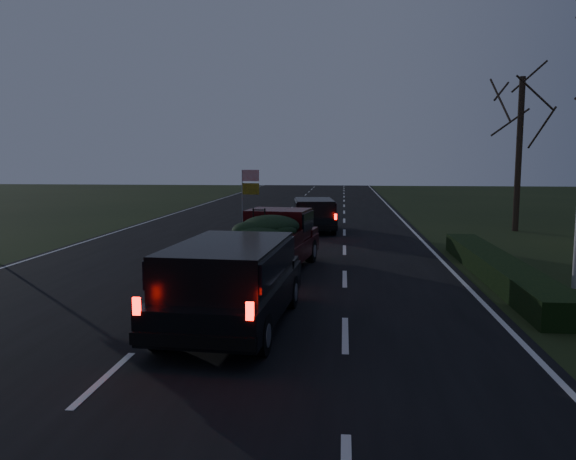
# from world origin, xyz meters

# --- Properties ---
(ground) EXTENTS (120.00, 120.00, 0.00)m
(ground) POSITION_xyz_m (0.00, 0.00, 0.00)
(ground) COLOR black
(ground) RESTS_ON ground
(road_asphalt) EXTENTS (14.00, 120.00, 0.02)m
(road_asphalt) POSITION_xyz_m (0.00, 0.00, 0.01)
(road_asphalt) COLOR black
(road_asphalt) RESTS_ON ground
(hedge_row) EXTENTS (1.00, 10.00, 0.60)m
(hedge_row) POSITION_xyz_m (7.80, 3.00, 0.30)
(hedge_row) COLOR black
(hedge_row) RESTS_ON ground
(bare_tree_far) EXTENTS (3.60, 3.60, 7.00)m
(bare_tree_far) POSITION_xyz_m (11.50, 14.00, 5.23)
(bare_tree_far) COLOR black
(bare_tree_far) RESTS_ON ground
(pickup_truck) EXTENTS (2.63, 5.31, 2.67)m
(pickup_truck) POSITION_xyz_m (1.43, 3.48, 1.00)
(pickup_truck) COLOR #3D080B
(pickup_truck) RESTS_ON ground
(lead_suv) EXTENTS (2.24, 4.40, 1.21)m
(lead_suv) POSITION_xyz_m (2.20, 12.84, 0.92)
(lead_suv) COLOR black
(lead_suv) RESTS_ON ground
(rear_suv) EXTENTS (2.33, 4.95, 1.39)m
(rear_suv) POSITION_xyz_m (1.39, -2.30, 1.05)
(rear_suv) COLOR black
(rear_suv) RESTS_ON ground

